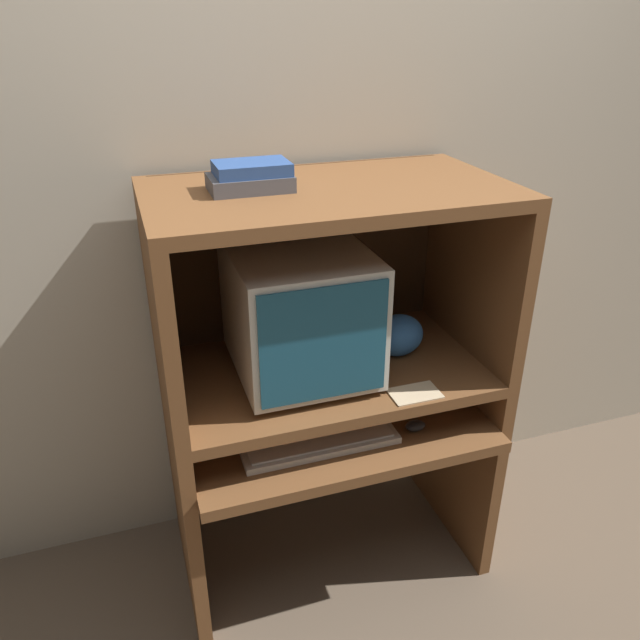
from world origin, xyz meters
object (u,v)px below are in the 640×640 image
at_px(crt_monitor, 300,311).
at_px(keyboard, 320,442).
at_px(mouse, 415,426).
at_px(book_stack, 251,177).
at_px(snack_bag, 398,335).

distance_m(crt_monitor, keyboard, 0.38).
distance_m(keyboard, mouse, 0.30).
relative_size(mouse, book_stack, 0.29).
height_order(crt_monitor, snack_bag, crt_monitor).
height_order(mouse, book_stack, book_stack).
height_order(crt_monitor, keyboard, crt_monitor).
relative_size(snack_bag, book_stack, 0.76).
bearing_deg(book_stack, snack_bag, -3.62).
distance_m(keyboard, snack_bag, 0.42).
bearing_deg(snack_bag, crt_monitor, 179.62).
height_order(mouse, snack_bag, snack_bag).
distance_m(mouse, book_stack, 0.87).
height_order(keyboard, book_stack, book_stack).
bearing_deg(crt_monitor, book_stack, 167.93).
xyz_separation_m(snack_bag, book_stack, (-0.44, 0.03, 0.53)).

